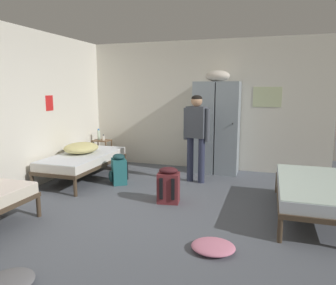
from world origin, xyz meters
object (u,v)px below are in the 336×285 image
at_px(person_traveler, 196,130).
at_px(lotion_bottle, 103,138).
at_px(locker_bank, 216,126).
at_px(clothes_pile_pink, 213,247).
at_px(shelf_unit, 102,150).
at_px(water_bottle, 99,135).
at_px(clothes_pile_grey, 8,282).
at_px(bed_left_rear, 83,160).
at_px(backpack_maroon, 169,186).
at_px(backpack_teal, 118,170).
at_px(bed_right, 312,189).
at_px(bedding_heap, 81,148).

height_order(person_traveler, lotion_bottle, person_traveler).
relative_size(locker_bank, clothes_pile_pink, 4.37).
distance_m(shelf_unit, water_bottle, 0.35).
distance_m(lotion_bottle, clothes_pile_grey, 4.54).
height_order(bed_left_rear, lotion_bottle, lotion_bottle).
distance_m(backpack_maroon, clothes_pile_grey, 2.55).
bearing_deg(lotion_bottle, backpack_teal, -51.28).
xyz_separation_m(locker_bank, shelf_unit, (-2.56, -0.14, -0.62)).
bearing_deg(bed_left_rear, backpack_teal, -5.28).
bearing_deg(clothes_pile_grey, clothes_pile_pink, 36.54).
relative_size(bed_right, bedding_heap, 2.69).
xyz_separation_m(locker_bank, clothes_pile_grey, (-1.07, -4.45, -0.92)).
xyz_separation_m(bed_left_rear, backpack_teal, (0.77, -0.07, -0.12)).
distance_m(locker_bank, person_traveler, 0.85).
relative_size(shelf_unit, bedding_heap, 0.81).
bearing_deg(clothes_pile_pink, locker_bank, 99.00).
bearing_deg(lotion_bottle, shelf_unit, 150.26).
distance_m(bed_left_rear, lotion_bottle, 1.15).
xyz_separation_m(bed_left_rear, clothes_pile_grey, (1.24, -3.17, -0.33)).
distance_m(bedding_heap, lotion_bottle, 1.04).
bearing_deg(person_traveler, backpack_maroon, -97.24).
bearing_deg(clothes_pile_pink, bed_right, 50.66).
bearing_deg(clothes_pile_pink, water_bottle, 135.03).
relative_size(lotion_bottle, backpack_maroon, 0.25).
xyz_separation_m(lotion_bottle, clothes_pile_grey, (1.42, -4.28, -0.58)).
bearing_deg(backpack_teal, person_traveler, 22.51).
bearing_deg(person_traveler, locker_bank, 73.90).
height_order(bedding_heap, water_bottle, water_bottle).
xyz_separation_m(shelf_unit, bedding_heap, (0.16, -1.08, 0.24)).
height_order(shelf_unit, backpack_teal, shelf_unit).
height_order(locker_bank, shelf_unit, locker_bank).
bearing_deg(clothes_pile_pink, lotion_bottle, 134.19).
distance_m(shelf_unit, clothes_pile_grey, 4.58).
height_order(locker_bank, backpack_teal, locker_bank).
height_order(bed_right, clothes_pile_pink, bed_right).
bearing_deg(bedding_heap, clothes_pile_pink, -35.26).
relative_size(locker_bank, bed_left_rear, 1.09).
bearing_deg(shelf_unit, clothes_pile_pink, -45.52).
height_order(shelf_unit, bedding_heap, bedding_heap).
bearing_deg(bed_right, bed_left_rear, 170.65).
distance_m(water_bottle, clothes_pile_pink, 4.51).
height_order(shelf_unit, lotion_bottle, lotion_bottle).
bearing_deg(bedding_heap, clothes_pile_grey, -67.74).
xyz_separation_m(bedding_heap, backpack_maroon, (2.01, -0.79, -0.33)).
height_order(bed_left_rear, backpack_maroon, backpack_maroon).
bearing_deg(person_traveler, shelf_unit, 163.78).
relative_size(locker_bank, clothes_pile_grey, 4.50).
height_order(bedding_heap, lotion_bottle, lotion_bottle).
bearing_deg(backpack_teal, bedding_heap, 170.39).
bearing_deg(person_traveler, lotion_bottle, 164.24).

